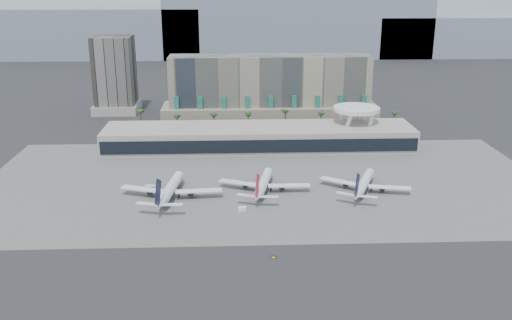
{
  "coord_description": "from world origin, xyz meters",
  "views": [
    {
      "loc": [
        -14.2,
        -193.27,
        92.68
      ],
      "look_at": [
        -4.55,
        40.0,
        15.71
      ],
      "focal_mm": 40.0,
      "sensor_mm": 36.0,
      "label": 1
    }
  ],
  "objects_px": {
    "airliner_left": "(170,189)",
    "airliner_right": "(364,183)",
    "service_vehicle_a": "(150,188)",
    "service_vehicle_b": "(242,209)",
    "airliner_centre": "(263,183)",
    "taxiway_sign": "(274,257)"
  },
  "relations": [
    {
      "from": "service_vehicle_a",
      "to": "service_vehicle_b",
      "type": "xyz_separation_m",
      "value": [
        40.58,
        -24.44,
        -0.36
      ]
    },
    {
      "from": "airliner_right",
      "to": "service_vehicle_a",
      "type": "bearing_deg",
      "value": -160.21
    },
    {
      "from": "service_vehicle_b",
      "to": "taxiway_sign",
      "type": "distance_m",
      "value": 42.63
    },
    {
      "from": "airliner_centre",
      "to": "airliner_right",
      "type": "distance_m",
      "value": 44.62
    },
    {
      "from": "airliner_left",
      "to": "airliner_right",
      "type": "xyz_separation_m",
      "value": [
        85.16,
        4.49,
        -0.35
      ]
    },
    {
      "from": "airliner_left",
      "to": "service_vehicle_b",
      "type": "relative_size",
      "value": 14.18
    },
    {
      "from": "airliner_right",
      "to": "service_vehicle_b",
      "type": "relative_size",
      "value": 12.23
    },
    {
      "from": "airliner_centre",
      "to": "service_vehicle_a",
      "type": "relative_size",
      "value": 8.62
    },
    {
      "from": "airliner_right",
      "to": "taxiway_sign",
      "type": "bearing_deg",
      "value": -103.39
    },
    {
      "from": "airliner_left",
      "to": "airliner_centre",
      "type": "relative_size",
      "value": 1.09
    },
    {
      "from": "airliner_left",
      "to": "airliner_centre",
      "type": "height_order",
      "value": "airliner_left"
    },
    {
      "from": "service_vehicle_b",
      "to": "airliner_centre",
      "type": "bearing_deg",
      "value": 58.1
    },
    {
      "from": "airliner_centre",
      "to": "airliner_right",
      "type": "bearing_deg",
      "value": 9.02
    },
    {
      "from": "airliner_left",
      "to": "taxiway_sign",
      "type": "bearing_deg",
      "value": -46.88
    },
    {
      "from": "airliner_right",
      "to": "taxiway_sign",
      "type": "height_order",
      "value": "airliner_right"
    },
    {
      "from": "service_vehicle_a",
      "to": "taxiway_sign",
      "type": "height_order",
      "value": "service_vehicle_a"
    },
    {
      "from": "airliner_centre",
      "to": "service_vehicle_a",
      "type": "bearing_deg",
      "value": -171.82
    },
    {
      "from": "service_vehicle_a",
      "to": "service_vehicle_b",
      "type": "relative_size",
      "value": 1.5
    },
    {
      "from": "airliner_centre",
      "to": "airliner_left",
      "type": "bearing_deg",
      "value": -159.68
    },
    {
      "from": "airliner_right",
      "to": "service_vehicle_a",
      "type": "relative_size",
      "value": 8.13
    },
    {
      "from": "airliner_right",
      "to": "service_vehicle_b",
      "type": "bearing_deg",
      "value": -137.47
    },
    {
      "from": "service_vehicle_a",
      "to": "service_vehicle_b",
      "type": "bearing_deg",
      "value": -18.87
    }
  ]
}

